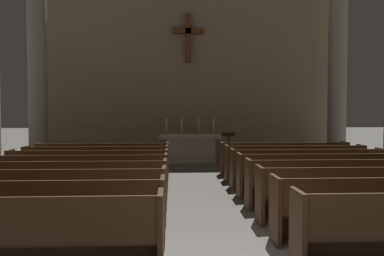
{
  "coord_description": "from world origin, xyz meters",
  "views": [
    {
      "loc": [
        -0.66,
        -4.53,
        1.86
      ],
      "look_at": [
        0.0,
        8.66,
        1.3
      ],
      "focal_mm": 37.8,
      "sensor_mm": 36.0,
      "label": 1
    }
  ],
  "objects_px": {
    "pew_left_row_8": "(103,159)",
    "pew_right_row_5": "(323,175)",
    "pew_left_row_4": "(66,185)",
    "pew_left_row_6": "(89,170)",
    "pew_left_row_5": "(79,177)",
    "candlestick_inner_left": "(182,129)",
    "pew_right_row_6": "(307,168)",
    "lectern": "(228,150)",
    "column_left_third": "(37,59)",
    "pew_right_row_7": "(295,163)",
    "pew_right_row_8": "(284,158)",
    "pew_left_row_7": "(97,164)",
    "candlestick_outer_left": "(167,129)",
    "candlestick_outer_right": "(214,129)",
    "pew_left_row_3": "(50,197)",
    "candlestick_inner_right": "(199,129)",
    "pew_left_row_2": "(28,213)",
    "column_right_third": "(338,60)",
    "pew_right_row_4": "(343,183)",
    "altar": "(190,148)",
    "pew_right_row_3": "(368,194)"
  },
  "relations": [
    {
      "from": "pew_left_row_8",
      "to": "pew_right_row_5",
      "type": "distance_m",
      "value": 6.03
    },
    {
      "from": "pew_left_row_4",
      "to": "pew_left_row_6",
      "type": "bearing_deg",
      "value": 90.0
    },
    {
      "from": "pew_left_row_5",
      "to": "candlestick_inner_left",
      "type": "height_order",
      "value": "candlestick_inner_left"
    },
    {
      "from": "pew_right_row_6",
      "to": "lectern",
      "type": "relative_size",
      "value": 3.21
    },
    {
      "from": "pew_left_row_8",
      "to": "column_left_third",
      "type": "distance_m",
      "value": 5.17
    },
    {
      "from": "pew_left_row_4",
      "to": "pew_right_row_7",
      "type": "distance_m",
      "value": 6.03
    },
    {
      "from": "pew_right_row_8",
      "to": "column_left_third",
      "type": "distance_m",
      "value": 9.1
    },
    {
      "from": "pew_left_row_4",
      "to": "pew_left_row_7",
      "type": "distance_m",
      "value": 3.03
    },
    {
      "from": "pew_left_row_6",
      "to": "pew_right_row_6",
      "type": "height_order",
      "value": "same"
    },
    {
      "from": "column_left_third",
      "to": "pew_left_row_6",
      "type": "bearing_deg",
      "value": -60.88
    },
    {
      "from": "pew_right_row_8",
      "to": "lectern",
      "type": "height_order",
      "value": "lectern"
    },
    {
      "from": "column_left_third",
      "to": "candlestick_outer_left",
      "type": "xyz_separation_m",
      "value": [
        4.53,
        -0.0,
        -2.5
      ]
    },
    {
      "from": "pew_right_row_7",
      "to": "candlestick_outer_right",
      "type": "distance_m",
      "value": 4.39
    },
    {
      "from": "pew_left_row_8",
      "to": "column_left_third",
      "type": "height_order",
      "value": "column_left_third"
    },
    {
      "from": "pew_left_row_7",
      "to": "pew_right_row_5",
      "type": "height_order",
      "value": "same"
    },
    {
      "from": "pew_right_row_8",
      "to": "pew_left_row_3",
      "type": "bearing_deg",
      "value": -135.98
    },
    {
      "from": "column_left_third",
      "to": "candlestick_inner_right",
      "type": "xyz_separation_m",
      "value": [
        5.68,
        -0.0,
        -2.5
      ]
    },
    {
      "from": "pew_left_row_6",
      "to": "candlestick_outer_right",
      "type": "bearing_deg",
      "value": 55.12
    },
    {
      "from": "pew_left_row_2",
      "to": "candlestick_inner_left",
      "type": "bearing_deg",
      "value": 75.61
    },
    {
      "from": "pew_left_row_5",
      "to": "column_right_third",
      "type": "distance_m",
      "value": 10.48
    },
    {
      "from": "candlestick_inner_left",
      "to": "column_left_third",
      "type": "bearing_deg",
      "value": 179.96
    },
    {
      "from": "pew_left_row_6",
      "to": "column_right_third",
      "type": "height_order",
      "value": "column_right_third"
    },
    {
      "from": "pew_left_row_6",
      "to": "pew_right_row_6",
      "type": "relative_size",
      "value": 1.0
    },
    {
      "from": "pew_right_row_4",
      "to": "candlestick_inner_left",
      "type": "bearing_deg",
      "value": 112.63
    },
    {
      "from": "pew_right_row_7",
      "to": "pew_left_row_8",
      "type": "bearing_deg",
      "value": 169.06
    },
    {
      "from": "altar",
      "to": "candlestick_outer_right",
      "type": "relative_size",
      "value": 3.73
    },
    {
      "from": "pew_left_row_5",
      "to": "pew_right_row_7",
      "type": "distance_m",
      "value": 5.6
    },
    {
      "from": "pew_right_row_3",
      "to": "candlestick_outer_left",
      "type": "xyz_separation_m",
      "value": [
        -3.46,
        7.99,
        0.72
      ]
    },
    {
      "from": "candlestick_outer_left",
      "to": "pew_left_row_5",
      "type": "bearing_deg",
      "value": -106.42
    },
    {
      "from": "pew_left_row_6",
      "to": "candlestick_inner_left",
      "type": "relative_size",
      "value": 6.28
    },
    {
      "from": "pew_right_row_6",
      "to": "pew_right_row_8",
      "type": "relative_size",
      "value": 1.0
    },
    {
      "from": "candlestick_inner_left",
      "to": "candlestick_inner_right",
      "type": "distance_m",
      "value": 0.6
    },
    {
      "from": "pew_left_row_7",
      "to": "pew_left_row_8",
      "type": "bearing_deg",
      "value": 90.0
    },
    {
      "from": "pew_right_row_4",
      "to": "column_left_third",
      "type": "bearing_deg",
      "value": 138.83
    },
    {
      "from": "pew_right_row_8",
      "to": "candlestick_inner_left",
      "type": "bearing_deg",
      "value": 134.65
    },
    {
      "from": "pew_left_row_8",
      "to": "candlestick_inner_left",
      "type": "relative_size",
      "value": 6.28
    },
    {
      "from": "pew_right_row_7",
      "to": "candlestick_inner_right",
      "type": "xyz_separation_m",
      "value": [
        -2.31,
        3.95,
        0.72
      ]
    },
    {
      "from": "pew_right_row_6",
      "to": "candlestick_inner_left",
      "type": "xyz_separation_m",
      "value": [
        -2.91,
        4.96,
        0.72
      ]
    },
    {
      "from": "pew_right_row_3",
      "to": "pew_left_row_8",
      "type": "bearing_deg",
      "value": 135.98
    },
    {
      "from": "candlestick_inner_left",
      "to": "pew_left_row_3",
      "type": "bearing_deg",
      "value": -106.12
    },
    {
      "from": "pew_right_row_6",
      "to": "column_left_third",
      "type": "relative_size",
      "value": 0.49
    },
    {
      "from": "pew_right_row_4",
      "to": "pew_right_row_7",
      "type": "distance_m",
      "value": 3.03
    },
    {
      "from": "pew_right_row_6",
      "to": "pew_right_row_8",
      "type": "height_order",
      "value": "same"
    },
    {
      "from": "pew_left_row_8",
      "to": "candlestick_inner_right",
      "type": "height_order",
      "value": "candlestick_inner_right"
    },
    {
      "from": "pew_left_row_3",
      "to": "pew_right_row_5",
      "type": "distance_m",
      "value": 5.6
    },
    {
      "from": "pew_right_row_5",
      "to": "column_right_third",
      "type": "relative_size",
      "value": 0.49
    },
    {
      "from": "pew_right_row_5",
      "to": "pew_right_row_8",
      "type": "bearing_deg",
      "value": 90.0
    },
    {
      "from": "pew_left_row_3",
      "to": "pew_left_row_8",
      "type": "relative_size",
      "value": 1.0
    },
    {
      "from": "candlestick_outer_left",
      "to": "pew_right_row_6",
      "type": "bearing_deg",
      "value": -55.12
    },
    {
      "from": "pew_right_row_6",
      "to": "pew_left_row_8",
      "type": "bearing_deg",
      "value": 158.86
    }
  ]
}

